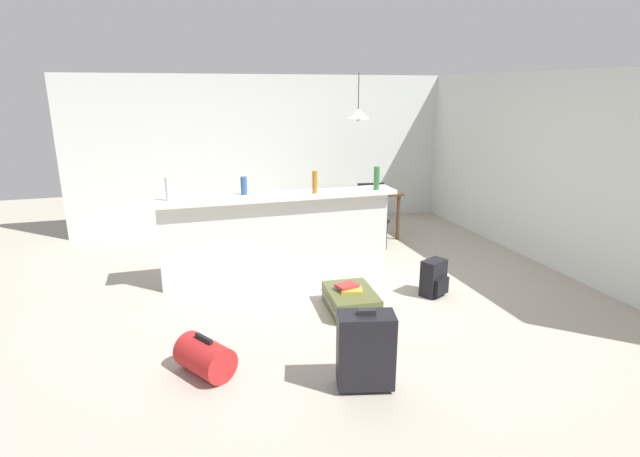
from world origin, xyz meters
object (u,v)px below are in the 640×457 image
bottle_green (377,178)px  suitcase_flat_olive (351,300)px  bottle_clear (168,189)px  dining_table (361,196)px  dining_chair_near_partition (372,212)px  book_stack (349,288)px  bottle_blue (244,186)px  backpack_black (434,279)px  suitcase_upright_black (366,350)px  duffel_bag_red (205,357)px  bottle_amber (315,182)px  pendant_lamp (358,114)px

bottle_green → suitcase_flat_olive: (-0.71, -1.06, -1.10)m
bottle_clear → dining_table: (2.86, 1.35, -0.55)m
dining_chair_near_partition → book_stack: 2.32m
dining_table → book_stack: 2.77m
book_stack → bottle_blue: bearing=125.9°
bottle_blue → book_stack: (0.89, -1.23, -0.92)m
backpack_black → book_stack: bearing=-175.7°
dining_chair_near_partition → suitcase_upright_black: dining_chair_near_partition is taller
bottle_blue → suitcase_flat_olive: 1.87m
suitcase_upright_black → duffel_bag_red: (-1.19, 0.56, -0.18)m
bottle_blue → bottle_amber: 0.85m
bottle_amber → book_stack: bearing=-86.5°
bottle_blue → book_stack: size_ratio=0.76×
bottle_clear → dining_table: bottle_clear is taller
bottle_amber → dining_table: bearing=50.8°
dining_chair_near_partition → duffel_bag_red: dining_chair_near_partition is taller
pendant_lamp → book_stack: 3.27m
backpack_black → book_stack: size_ratio=1.48×
dining_chair_near_partition → suitcase_upright_black: size_ratio=1.39×
bottle_amber → backpack_black: (1.12, -0.99, -1.00)m
pendant_lamp → suitcase_flat_olive: bearing=-112.0°
bottle_blue → suitcase_flat_olive: bottle_blue is taller
bottle_blue → book_stack: bearing=-54.1°
bottle_clear → duffel_bag_red: bearing=-84.2°
book_stack → bottle_amber: bearing=93.5°
bottle_green → suitcase_flat_olive: bottle_green is taller
suitcase_upright_black → book_stack: (0.37, 1.36, -0.08)m
bottle_blue → bottle_green: 1.63m
bottle_green → dining_chair_near_partition: size_ratio=0.31×
bottle_amber → suitcase_flat_olive: (0.08, -1.08, -1.09)m
suitcase_upright_black → duffel_bag_red: size_ratio=1.18×
dining_chair_near_partition → suitcase_flat_olive: (-1.08, -2.03, -0.41)m
bottle_blue → backpack_black: 2.46m
bottle_amber → bottle_green: (0.79, -0.02, 0.01)m
bottle_amber → suitcase_upright_black: size_ratio=0.41×
dining_table → suitcase_flat_olive: size_ratio=1.30×
book_stack → duffel_bag_red: bearing=-152.8°
backpack_black → bottle_clear: bearing=159.1°
bottle_blue → pendant_lamp: 2.51m
suitcase_flat_olive → backpack_black: (1.04, 0.09, 0.09)m
bottle_clear → duffel_bag_red: size_ratio=0.47×
bottle_green → duffel_bag_red: size_ratio=0.52×
bottle_clear → bottle_amber: bottle_amber is taller
dining_table → backpack_black: size_ratio=2.62×
bottle_green → dining_chair_near_partition: bottle_green is taller
bottle_amber → bottle_clear: bearing=177.0°
suitcase_upright_black → dining_table: bearing=69.1°
pendant_lamp → suitcase_upright_black: size_ratio=1.05×
bottle_amber → duffel_bag_red: bearing=-128.6°
suitcase_upright_black → backpack_black: bearing=45.4°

